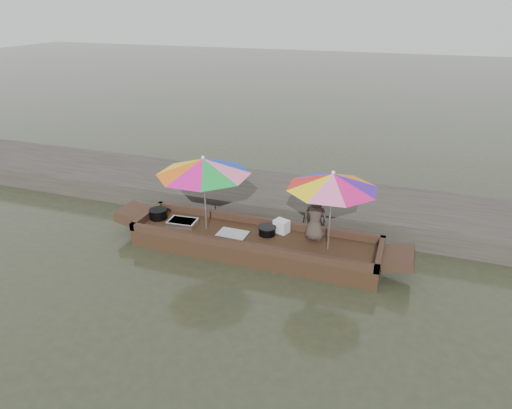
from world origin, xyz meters
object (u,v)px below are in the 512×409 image
(tray_scallop, at_px, (233,235))
(vendor, at_px, (315,217))
(charcoal_grill, at_px, (267,231))
(cooking_pot, at_px, (158,214))
(supply_bag, at_px, (281,226))
(tray_crayfish, at_px, (183,222))
(boat_hull, at_px, (254,244))
(umbrella_stern, at_px, (330,211))
(umbrella_bow, at_px, (205,194))

(tray_scallop, distance_m, vendor, 1.67)
(tray_scallop, bearing_deg, charcoal_grill, 24.91)
(cooking_pot, bearing_deg, charcoal_grill, 1.47)
(cooking_pot, height_order, tray_scallop, cooking_pot)
(cooking_pot, relative_size, supply_bag, 1.37)
(tray_scallop, bearing_deg, tray_crayfish, 173.57)
(boat_hull, height_order, umbrella_stern, umbrella_stern)
(cooking_pot, distance_m, vendor, 3.38)
(tray_scallop, height_order, charcoal_grill, charcoal_grill)
(umbrella_stern, bearing_deg, supply_bag, 160.42)
(vendor, relative_size, umbrella_bow, 0.52)
(cooking_pot, relative_size, umbrella_stern, 0.23)
(vendor, bearing_deg, umbrella_bow, 9.81)
(vendor, height_order, umbrella_bow, umbrella_bow)
(supply_bag, relative_size, umbrella_stern, 0.17)
(tray_scallop, relative_size, vendor, 0.60)
(tray_crayfish, distance_m, charcoal_grill, 1.81)
(tray_scallop, bearing_deg, cooking_pot, 172.79)
(vendor, bearing_deg, tray_scallop, 17.19)
(cooking_pot, distance_m, charcoal_grill, 2.43)
(tray_crayfish, distance_m, tray_scallop, 1.18)
(cooking_pot, xyz_separation_m, supply_bag, (2.66, 0.26, 0.03))
(cooking_pot, bearing_deg, boat_hull, -2.67)
(boat_hull, xyz_separation_m, umbrella_bow, (-1.04, 0.00, 0.95))
(charcoal_grill, distance_m, umbrella_stern, 1.44)
(boat_hull, height_order, umbrella_bow, umbrella_bow)
(tray_scallop, xyz_separation_m, charcoal_grill, (0.62, 0.29, 0.05))
(tray_scallop, bearing_deg, boat_hull, 16.83)
(tray_scallop, distance_m, supply_bag, 0.99)
(boat_hull, xyz_separation_m, umbrella_stern, (1.46, 0.00, 0.95))
(charcoal_grill, xyz_separation_m, vendor, (0.92, 0.12, 0.40))
(umbrella_bow, bearing_deg, tray_crayfish, 179.18)
(tray_crayfish, xyz_separation_m, charcoal_grill, (1.80, 0.16, 0.03))
(charcoal_grill, xyz_separation_m, umbrella_bow, (-1.25, -0.17, 0.70))
(charcoal_grill, xyz_separation_m, umbrella_stern, (1.25, -0.17, 0.70))
(tray_scallop, distance_m, umbrella_bow, 0.98)
(charcoal_grill, bearing_deg, umbrella_bow, -172.47)
(vendor, bearing_deg, charcoal_grill, 9.84)
(cooking_pot, distance_m, tray_scallop, 1.82)
(charcoal_grill, relative_size, vendor, 0.35)
(umbrella_bow, bearing_deg, tray_scallop, -11.26)
(tray_crayfish, relative_size, umbrella_stern, 0.35)
(umbrella_bow, xyz_separation_m, umbrella_stern, (2.50, 0.00, 0.00))
(charcoal_grill, distance_m, umbrella_bow, 1.44)
(boat_hull, height_order, vendor, vendor)
(boat_hull, relative_size, tray_scallop, 8.42)
(tray_crayfish, height_order, umbrella_stern, umbrella_stern)
(tray_crayfish, distance_m, umbrella_stern, 3.14)
(tray_crayfish, xyz_separation_m, umbrella_stern, (3.05, -0.01, 0.73))
(vendor, bearing_deg, cooking_pot, 5.42)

